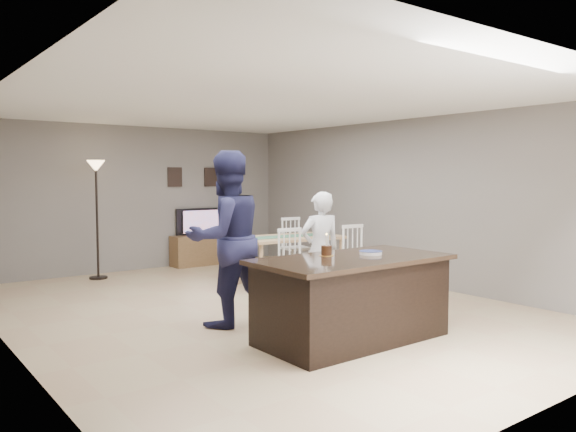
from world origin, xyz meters
TOP-DOWN VIEW (x-y plane):
  - floor at (0.00, 0.00)m, footprint 8.00×8.00m
  - room_shell at (0.00, 0.00)m, footprint 8.00×8.00m
  - kitchen_island at (0.00, -1.80)m, footprint 2.15×1.10m
  - tv_console at (1.20, 3.77)m, footprint 1.20×0.40m
  - television at (1.20, 3.84)m, footprint 0.91×0.12m
  - tv_screen_glow at (1.20, 3.76)m, footprint 0.78×0.00m
  - picture_frames at (1.15, 3.98)m, footprint 1.10×0.02m
  - doorway at (-2.99, -2.30)m, footprint 0.00×2.10m
  - woman at (0.71, -0.45)m, footprint 0.64×0.50m
  - man at (-0.75, -0.45)m, footprint 1.00×0.78m
  - birthday_cake at (-0.15, -1.55)m, footprint 0.16×0.16m
  - plate_stack at (0.30, -1.78)m, footprint 0.25×0.25m
  - dining_table at (1.42, 1.14)m, footprint 1.77×2.03m
  - floor_lamp at (-0.95, 3.50)m, footprint 0.30×0.30m

SIDE VIEW (x-z plane):
  - floor at x=0.00m, z-range 0.00..0.00m
  - tv_console at x=1.20m, z-range 0.00..0.60m
  - kitchen_island at x=0.00m, z-range 0.00..0.90m
  - dining_table at x=1.42m, z-range 0.14..1.16m
  - woman at x=0.71m, z-range 0.00..1.56m
  - television at x=1.20m, z-range 0.60..1.13m
  - tv_screen_glow at x=1.20m, z-range 0.48..1.26m
  - plate_stack at x=0.30m, z-range 0.90..0.94m
  - birthday_cake at x=-0.15m, z-range 0.84..1.08m
  - man at x=-0.75m, z-range 0.00..2.06m
  - doorway at x=-2.99m, z-range -0.07..2.58m
  - floor_lamp at x=-0.95m, z-range 0.56..2.60m
  - room_shell at x=0.00m, z-range -2.32..5.68m
  - picture_frames at x=1.15m, z-range 1.56..1.94m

